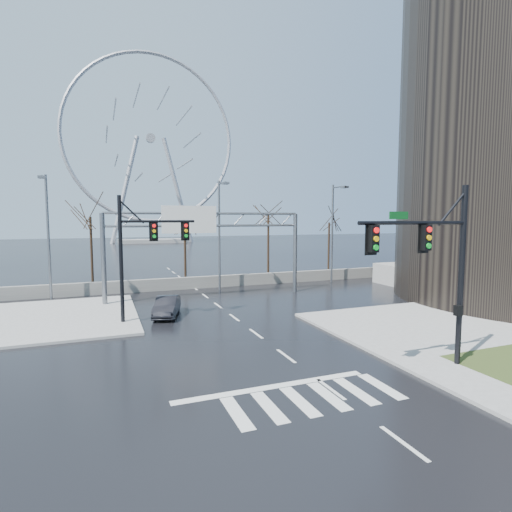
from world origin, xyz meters
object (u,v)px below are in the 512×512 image
signal_mast_near (439,259)px  sign_gantry (203,236)px  car (167,306)px  ferris_wheel (151,145)px  signal_mast_far (140,247)px

signal_mast_near → sign_gantry: bearing=106.2°
sign_gantry → car: (-3.74, -4.87, -4.52)m
ferris_wheel → signal_mast_far: bearing=-97.2°
sign_gantry → ferris_wheel: ferris_wheel is taller
signal_mast_far → ferris_wheel: (10.87, 86.04, 21.30)m
signal_mast_near → signal_mast_far: (-11.01, 13.00, -0.04)m
signal_mast_far → ferris_wheel: bearing=82.8°
ferris_wheel → car: (-9.11, -84.91, -25.47)m
signal_mast_far → ferris_wheel: ferris_wheel is taller
signal_mast_far → car: (1.75, 1.13, -4.17)m
car → ferris_wheel: bearing=101.1°
signal_mast_near → ferris_wheel: bearing=90.1°
signal_mast_near → signal_mast_far: same height
sign_gantry → car: bearing=-127.5°
signal_mast_near → ferris_wheel: 101.29m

